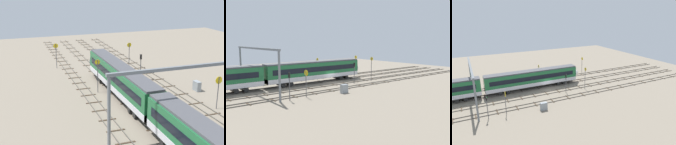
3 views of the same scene
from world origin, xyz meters
TOP-DOWN VIEW (x-y plane):
  - ground_plane at (0.00, 0.00)m, footprint 104.62×104.62m
  - track_near_foreground at (0.00, -7.02)m, footprint 88.62×2.40m
  - track_second_near at (-0.00, -2.34)m, footprint 88.62×2.40m
  - track_with_train at (0.00, 2.34)m, footprint 88.62×2.40m
  - track_second_far at (-0.00, 7.02)m, footprint 88.62×2.40m
  - train at (-15.11, 2.34)m, footprint 50.40×3.24m
  - overhead_gantry at (-17.75, -0.03)m, footprint 0.40×18.81m
  - speed_sign_near_foreground at (-12.58, -8.68)m, footprint 0.14×1.07m
  - speed_sign_mid_trackside at (15.65, 9.00)m, footprint 0.14×0.96m
  - speed_sign_far_trackside at (-0.70, 5.18)m, footprint 0.14×0.83m
  - speed_sign_distant_end at (8.61, -4.01)m, footprint 0.14×0.86m
  - signal_light_trackside_approach at (3.07, -3.99)m, footprint 0.31×0.32m
  - signal_light_trackside_departure at (-16.02, -9.10)m, footprint 0.31×0.32m
  - relay_cabinet at (-5.32, -10.30)m, footprint 1.43×0.73m

SIDE VIEW (x-z plane):
  - ground_plane at x=0.00m, z-range 0.00..0.00m
  - track_second_near at x=0.00m, z-range -0.02..0.14m
  - track_second_far at x=0.00m, z-range -0.02..0.14m
  - track_near_foreground at x=0.00m, z-range -0.01..0.15m
  - track_with_train at x=0.00m, z-range -0.01..0.15m
  - relay_cabinet at x=-5.32m, z-range 0.00..1.62m
  - train at x=-15.11m, z-range 0.26..5.06m
  - signal_light_trackside_departure at x=-16.02m, z-range 0.72..5.39m
  - signal_light_trackside_approach at x=3.07m, z-range 0.72..5.44m
  - speed_sign_near_foreground at x=-12.58m, z-range 0.84..5.61m
  - speed_sign_mid_trackside at x=15.65m, z-range 0.80..5.93m
  - speed_sign_far_trackside at x=-0.70m, z-range 0.70..6.15m
  - speed_sign_distant_end at x=8.61m, z-range 0.75..6.50m
  - overhead_gantry at x=-17.75m, z-range 2.18..10.66m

